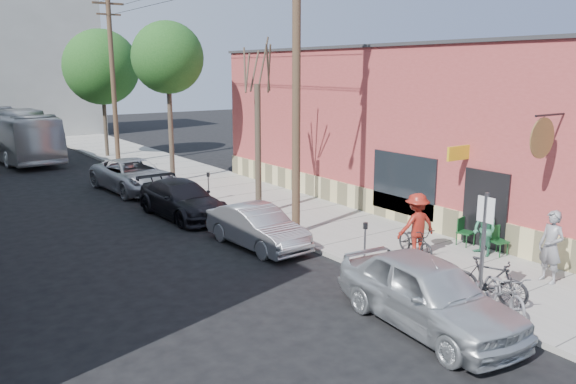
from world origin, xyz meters
TOP-DOWN VIEW (x-y plane):
  - ground at (0.00, 0.00)m, footprint 120.00×120.00m
  - sidewalk at (4.25, 11.00)m, footprint 4.50×58.00m
  - cafe_building at (8.99, 4.99)m, footprint 6.60×20.20m
  - sign_post at (2.35, -3.88)m, footprint 0.07×0.45m
  - parking_meter_near at (2.25, -0.04)m, footprint 0.14×0.14m
  - parking_meter_far at (2.25, 9.71)m, footprint 0.14×0.14m
  - utility_pole_near at (2.39, 3.62)m, footprint 3.57×0.28m
  - utility_pole_far at (2.45, 21.91)m, footprint 1.80×0.28m
  - tree_bare at (2.80, 6.57)m, footprint 0.24×0.24m
  - tree_leafy_mid at (2.80, 14.68)m, footprint 3.48×3.48m
  - tree_leafy_far at (2.80, 25.08)m, footprint 4.73×4.73m
  - patio_chair_a at (6.09, -0.61)m, footprint 0.59×0.59m
  - patio_chair_b at (6.12, -1.80)m, footprint 0.60×0.60m
  - patron_grey at (5.27, -3.90)m, footprint 0.58×0.78m
  - patron_green at (5.73, -1.54)m, footprint 0.74×0.87m
  - cyclist at (3.95, -0.44)m, footprint 1.38×0.95m
  - cyclist_bike at (3.95, -0.44)m, footprint 1.05×1.88m
  - parked_bike_a at (2.75, -3.83)m, footprint 1.20×1.93m
  - parked_bike_b at (2.69, -4.32)m, footprint 1.41×1.92m
  - car_0 at (0.80, -3.64)m, footprint 2.41×4.97m
  - car_1 at (0.80, 3.49)m, footprint 1.69×4.19m
  - car_2 at (0.45, 8.47)m, footprint 2.24×4.94m
  - car_3 at (0.59, 14.16)m, footprint 2.91×5.62m
  - bus at (-2.21, 27.81)m, footprint 3.65×11.76m

SIDE VIEW (x-z plane):
  - ground at x=0.00m, z-range 0.00..0.00m
  - sidewalk at x=4.25m, z-range 0.00..0.15m
  - patio_chair_a at x=6.09m, z-range 0.15..1.03m
  - patio_chair_b at x=6.12m, z-range 0.15..1.03m
  - cyclist_bike at x=3.95m, z-range 0.15..1.08m
  - parked_bike_b at x=2.69m, z-range 0.15..1.11m
  - car_1 at x=0.80m, z-range 0.00..1.35m
  - car_2 at x=0.45m, z-range 0.00..1.40m
  - parked_bike_a at x=2.75m, z-range 0.15..1.27m
  - car_3 at x=0.59m, z-range 0.00..1.51m
  - car_0 at x=0.80m, z-range 0.00..1.64m
  - patron_green at x=5.73m, z-range 0.15..1.73m
  - parking_meter_near at x=2.25m, z-range 0.36..1.60m
  - parking_meter_far at x=2.25m, z-range 0.36..1.60m
  - patron_grey at x=5.27m, z-range 0.15..2.10m
  - cyclist at x=3.95m, z-range 0.15..2.10m
  - bus at x=-2.21m, z-range 0.00..3.22m
  - sign_post at x=2.35m, z-range 0.43..3.23m
  - tree_bare at x=2.80m, z-range 0.15..5.15m
  - cafe_building at x=8.99m, z-range 0.00..6.61m
  - utility_pole_far at x=2.45m, z-range 0.34..10.34m
  - utility_pole_near at x=2.39m, z-range 0.41..10.41m
  - tree_leafy_far at x=2.80m, z-range 1.79..9.81m
  - tree_leafy_mid at x=2.80m, z-range 2.30..10.12m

